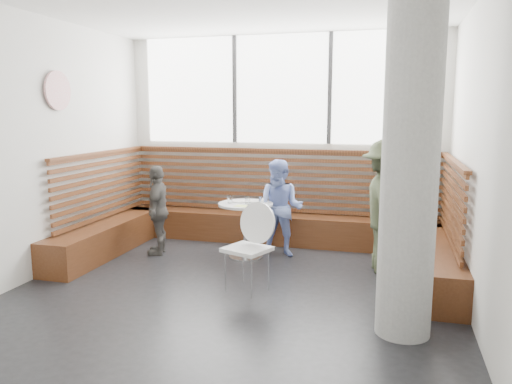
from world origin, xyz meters
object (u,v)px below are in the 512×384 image
(cafe_chair, at_px, (249,239))
(concrete_column, at_px, (410,162))
(adult_man, at_px, (386,206))
(child_left, at_px, (158,210))
(cafe_table, at_px, (246,219))
(child_back, at_px, (280,208))

(cafe_chair, bearing_deg, concrete_column, -2.49)
(adult_man, relative_size, child_left, 1.34)
(cafe_chair, distance_m, child_left, 1.97)
(cafe_table, xyz_separation_m, child_left, (-1.27, -0.13, 0.08))
(cafe_chair, bearing_deg, child_back, 109.14)
(adult_man, height_order, child_left, adult_man)
(cafe_table, relative_size, child_back, 0.57)
(cafe_table, distance_m, child_back, 0.52)
(cafe_chair, distance_m, adult_man, 1.87)
(cafe_table, distance_m, adult_man, 1.91)
(cafe_table, height_order, child_left, child_left)
(concrete_column, height_order, cafe_table, concrete_column)
(child_back, bearing_deg, child_left, -163.90)
(cafe_table, height_order, child_back, child_back)
(concrete_column, xyz_separation_m, child_back, (-1.65, 2.17, -0.91))
(concrete_column, height_order, child_back, concrete_column)
(adult_man, xyz_separation_m, child_back, (-1.44, 0.33, -0.17))
(cafe_table, relative_size, child_left, 0.61)
(cafe_table, distance_m, cafe_chair, 1.25)
(concrete_column, distance_m, cafe_chair, 2.12)
(concrete_column, relative_size, adult_man, 1.87)
(child_left, bearing_deg, concrete_column, 47.01)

